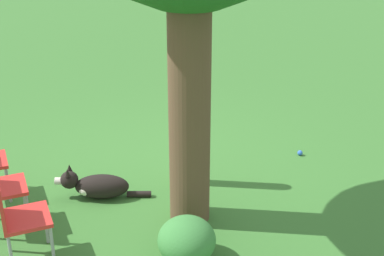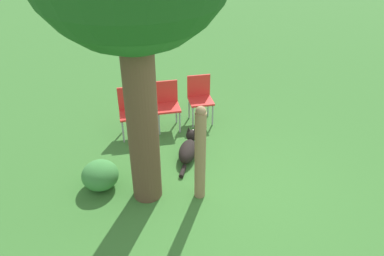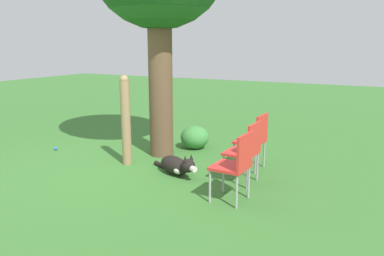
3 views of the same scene
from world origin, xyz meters
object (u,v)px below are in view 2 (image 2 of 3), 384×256
dog (189,149)px  fence_post (200,154)px  red_chair_2 (131,109)px  red_chair_1 (167,102)px  red_chair_0 (200,96)px

dog → fence_post: bearing=-159.7°
dog → red_chair_2: size_ratio=1.12×
fence_post → red_chair_2: fence_post is taller
red_chair_1 → red_chair_2: same height
dog → red_chair_2: 1.30m
red_chair_1 → red_chair_0: bearing=101.4°
red_chair_0 → red_chair_2: same height
fence_post → red_chair_0: bearing=-15.8°
fence_post → red_chair_1: fence_post is taller
dog → red_chair_0: bearing=1.0°
dog → red_chair_1: size_ratio=1.12×
fence_post → red_chair_1: (2.04, 0.05, -0.22)m
red_chair_1 → dog: bearing=10.7°
dog → red_chair_0: red_chair_0 is taller
dog → red_chair_2: red_chair_2 is taller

